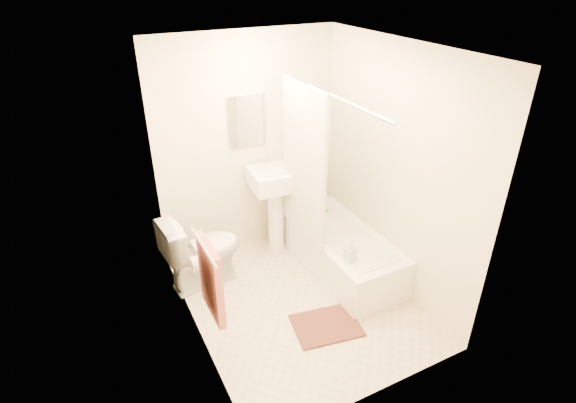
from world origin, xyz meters
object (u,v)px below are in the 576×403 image
sink (277,206)px  bath_mat (326,325)px  bathtub (340,250)px  soap_bottle (350,251)px  toilet (202,251)px

sink → bath_mat: bearing=-92.2°
bathtub → soap_bottle: (-0.20, -0.45, 0.32)m
sink → bathtub: sink is taller
sink → soap_bottle: sink is taller
bathtub → soap_bottle: bearing=-114.2°
sink → bath_mat: 1.47m
sink → bath_mat: sink is taller
toilet → sink: size_ratio=0.72×
bathtub → bath_mat: bathtub is taller
bath_mat → sink: bearing=83.5°
sink → soap_bottle: size_ratio=5.26×
bathtub → soap_bottle: 0.59m
sink → soap_bottle: (0.24, -1.10, -0.01)m
toilet → bathtub: toilet is taller
sink → bath_mat: size_ratio=1.84×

